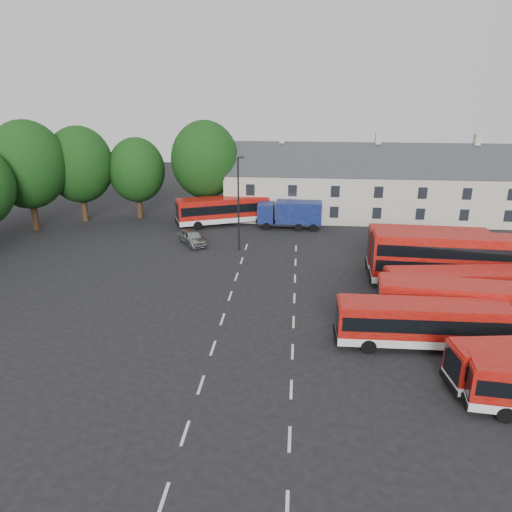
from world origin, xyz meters
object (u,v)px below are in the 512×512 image
Objects in this scene: silver_car at (192,237)px; lamppost at (239,202)px; box_truck at (291,213)px; bus_dd_south at (442,258)px.

silver_car is 0.48× the size of lamppost.
silver_car is at bearing 164.62° from lamppost.
box_truck is at bearing 1.25° from silver_car.
lamppost is (-4.86, -8.03, 3.15)m from box_truck.
lamppost is at bearing -119.61° from box_truck.
bus_dd_south is 18.99m from lamppost.
bus_dd_south is 1.53× the size of box_truck.
box_truck is 11.92m from silver_car.
box_truck is (-12.33, 15.76, -0.79)m from bus_dd_south.
box_truck is at bearing 58.84° from lamppost.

